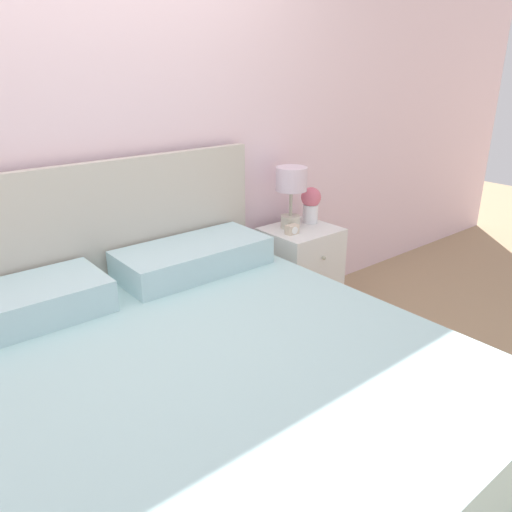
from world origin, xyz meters
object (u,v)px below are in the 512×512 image
(table_lamp, at_px, (291,187))
(alarm_clock, at_px, (292,229))
(nightstand, at_px, (300,274))
(flower_vase, at_px, (311,203))
(bed, at_px, (191,408))

(table_lamp, bearing_deg, alarm_clock, -128.17)
(nightstand, distance_m, alarm_clock, 0.35)
(flower_vase, height_order, alarm_clock, flower_vase)
(flower_vase, bearing_deg, table_lamp, 178.77)
(flower_vase, xyz_separation_m, alarm_clock, (-0.25, -0.09, -0.10))
(nightstand, bearing_deg, flower_vase, 22.83)
(nightstand, relative_size, flower_vase, 2.66)
(bed, relative_size, flower_vase, 8.47)
(bed, height_order, nightstand, bed)
(flower_vase, bearing_deg, alarm_clock, -159.20)
(table_lamp, bearing_deg, nightstand, -58.66)
(nightstand, bearing_deg, alarm_clock, -161.67)
(nightstand, bearing_deg, bed, -151.39)
(bed, distance_m, alarm_clock, 1.34)
(bed, bearing_deg, nightstand, 28.61)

